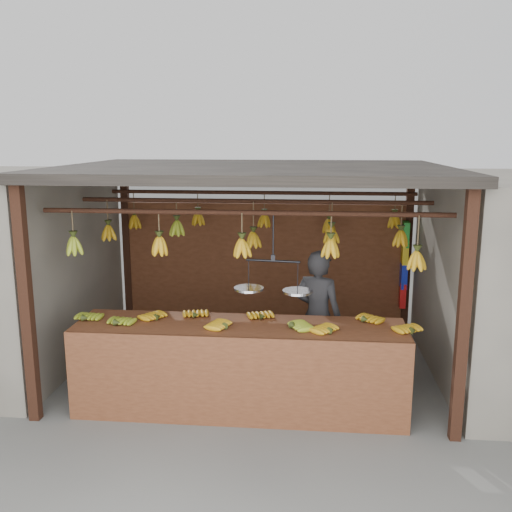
# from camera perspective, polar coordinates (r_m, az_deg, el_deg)

# --- Properties ---
(ground) EXTENTS (80.00, 80.00, 0.00)m
(ground) POSITION_cam_1_polar(r_m,az_deg,el_deg) (7.00, -0.24, -10.98)
(ground) COLOR #5B5B57
(stall) EXTENTS (4.30, 3.30, 2.40)m
(stall) POSITION_cam_1_polar(r_m,az_deg,el_deg) (6.82, 0.02, 5.57)
(stall) COLOR black
(stall) RESTS_ON ground
(counter) EXTENTS (3.44, 0.75, 0.96)m
(counter) POSITION_cam_1_polar(r_m,az_deg,el_deg) (5.61, -1.77, -9.14)
(counter) COLOR brown
(counter) RESTS_ON ground
(hanging_bananas) EXTENTS (3.61, 2.25, 0.39)m
(hanging_bananas) POSITION_cam_1_polar(r_m,az_deg,el_deg) (6.55, -0.24, 2.22)
(hanging_bananas) COLOR #92A523
(hanging_bananas) RESTS_ON ground
(balance_scale) EXTENTS (0.77, 0.35, 0.78)m
(balance_scale) POSITION_cam_1_polar(r_m,az_deg,el_deg) (5.62, 1.70, -3.06)
(balance_scale) COLOR black
(balance_scale) RESTS_ON ground
(vendor) EXTENTS (0.64, 0.54, 1.51)m
(vendor) POSITION_cam_1_polar(r_m,az_deg,el_deg) (6.42, 6.19, -6.02)
(vendor) COLOR #262628
(vendor) RESTS_ON ground
(bag_bundles) EXTENTS (0.08, 0.26, 1.18)m
(bag_bundles) POSITION_cam_1_polar(r_m,az_deg,el_deg) (8.06, 14.59, -0.78)
(bag_bundles) COLOR #199926
(bag_bundles) RESTS_ON ground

